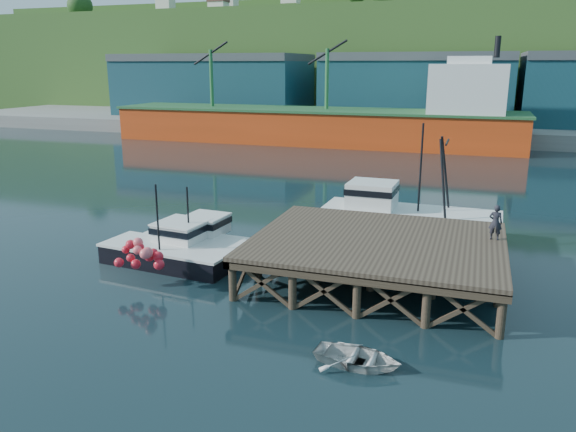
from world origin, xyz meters
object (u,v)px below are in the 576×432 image
at_px(boat_navy, 199,240).
at_px(dinghy, 358,357).
at_px(dockworker, 496,222).
at_px(boat_black, 172,249).
at_px(trawler, 406,216).

distance_m(boat_navy, dinghy, 14.32).
height_order(dinghy, dockworker, dockworker).
bearing_deg(dinghy, dockworker, -18.73).
height_order(boat_black, trawler, trawler).
bearing_deg(boat_black, dinghy, -26.18).
height_order(boat_black, dockworker, boat_black).
bearing_deg(boat_black, trawler, 43.01).
relative_size(boat_navy, boat_black, 0.88).
relative_size(boat_navy, dockworker, 3.86).
distance_m(boat_navy, trawler, 12.59).
bearing_deg(boat_navy, dockworker, 8.43).
height_order(trawler, dinghy, trawler).
height_order(boat_navy, dinghy, boat_navy).
relative_size(boat_black, trawler, 0.71).
xyz_separation_m(trawler, dinghy, (0.41, -15.86, -1.14)).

